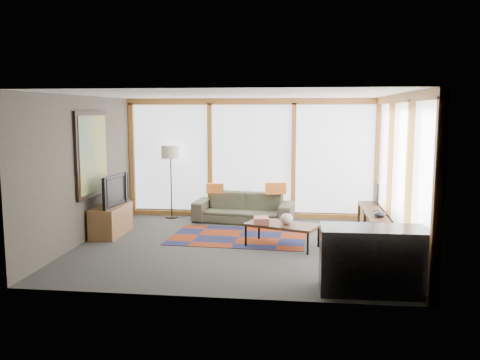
# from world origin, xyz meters

# --- Properties ---
(ground) EXTENTS (5.50, 5.50, 0.00)m
(ground) POSITION_xyz_m (0.00, 0.00, 0.00)
(ground) COLOR #292927
(ground) RESTS_ON ground
(room_envelope) EXTENTS (5.52, 5.02, 2.62)m
(room_envelope) POSITION_xyz_m (0.49, 0.56, 1.54)
(room_envelope) COLOR #3D372E
(room_envelope) RESTS_ON ground
(rug) EXTENTS (2.56, 1.71, 0.01)m
(rug) POSITION_xyz_m (-0.05, 0.59, 0.01)
(rug) COLOR #651F0A
(rug) RESTS_ON ground
(sofa) EXTENTS (2.16, 1.04, 0.61)m
(sofa) POSITION_xyz_m (-0.11, 1.93, 0.30)
(sofa) COLOR #40402E
(sofa) RESTS_ON ground
(pillow_left) EXTENTS (0.38, 0.15, 0.20)m
(pillow_left) POSITION_xyz_m (-0.72, 1.92, 0.71)
(pillow_left) COLOR orange
(pillow_left) RESTS_ON sofa
(pillow_right) EXTENTS (0.45, 0.21, 0.24)m
(pillow_right) POSITION_xyz_m (0.57, 1.93, 0.73)
(pillow_right) COLOR orange
(pillow_right) RESTS_ON sofa
(floor_lamp) EXTENTS (0.40, 0.40, 1.59)m
(floor_lamp) POSITION_xyz_m (-1.73, 2.15, 0.79)
(floor_lamp) COLOR #2F2416
(floor_lamp) RESTS_ON ground
(coffee_table) EXTENTS (1.35, 1.00, 0.40)m
(coffee_table) POSITION_xyz_m (0.78, 0.02, 0.20)
(coffee_table) COLOR #332415
(coffee_table) RESTS_ON ground
(book_stack) EXTENTS (0.29, 0.35, 0.11)m
(book_stack) POSITION_xyz_m (0.42, 0.02, 0.46)
(book_stack) COLOR #984F3A
(book_stack) RESTS_ON coffee_table
(vase) EXTENTS (0.22, 0.22, 0.19)m
(vase) POSITION_xyz_m (0.85, -0.01, 0.50)
(vase) COLOR beige
(vase) RESTS_ON coffee_table
(bookshelf) EXTENTS (0.37, 2.05, 0.51)m
(bookshelf) POSITION_xyz_m (2.43, 0.84, 0.26)
(bookshelf) COLOR #332415
(bookshelf) RESTS_ON ground
(bowl_a) EXTENTS (0.24, 0.24, 0.10)m
(bowl_a) POSITION_xyz_m (2.44, 0.26, 0.56)
(bowl_a) COLOR black
(bowl_a) RESTS_ON bookshelf
(bowl_b) EXTENTS (0.15, 0.15, 0.07)m
(bowl_b) POSITION_xyz_m (2.46, 0.59, 0.55)
(bowl_b) COLOR black
(bowl_b) RESTS_ON bookshelf
(shelf_picture) EXTENTS (0.04, 0.31, 0.40)m
(shelf_picture) POSITION_xyz_m (2.56, 1.56, 0.71)
(shelf_picture) COLOR black
(shelf_picture) RESTS_ON bookshelf
(tv_console) EXTENTS (0.47, 1.12, 0.56)m
(tv_console) POSITION_xyz_m (-2.47, 0.49, 0.28)
(tv_console) COLOR brown
(tv_console) RESTS_ON ground
(television) EXTENTS (0.21, 1.03, 0.59)m
(television) POSITION_xyz_m (-2.46, 0.49, 0.85)
(television) COLOR black
(television) RESTS_ON tv_console
(bar_counter) EXTENTS (1.35, 0.64, 0.85)m
(bar_counter) POSITION_xyz_m (2.02, -2.05, 0.43)
(bar_counter) COLOR black
(bar_counter) RESTS_ON ground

